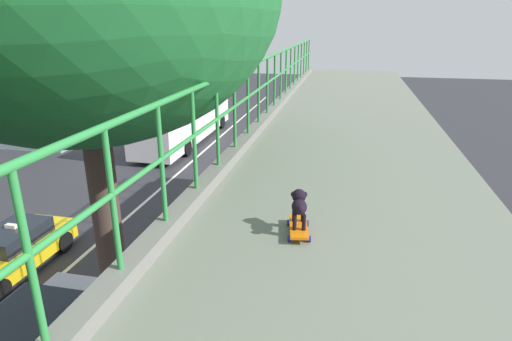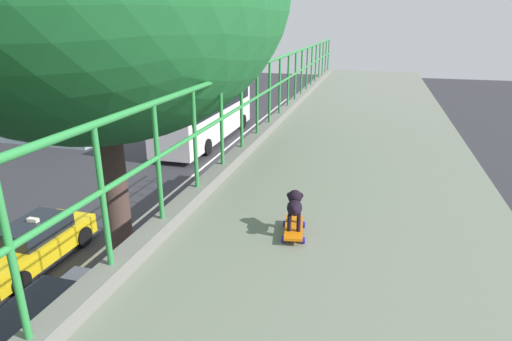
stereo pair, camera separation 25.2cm
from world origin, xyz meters
name	(u,v)px [view 1 (the left image)]	position (x,y,z in m)	size (l,w,h in m)	color
overpass_deck	(340,307)	(1.35, 0.00, 5.27)	(3.30, 29.46, 0.50)	slate
green_railing	(145,229)	(-0.25, 0.00, 5.77)	(0.20, 27.99, 1.22)	slate
car_yellow_cab_fourth	(12,251)	(-8.50, 6.85, 0.66)	(1.77, 4.28, 1.50)	yellow
city_bus	(185,111)	(-8.79, 22.30, 1.97)	(2.71, 11.09, 3.51)	white
toy_skateboard	(299,227)	(0.93, 0.67, 5.58)	(0.26, 0.49, 0.08)	orange
small_dog	(299,204)	(0.93, 0.70, 5.80)	(0.18, 0.34, 0.31)	black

